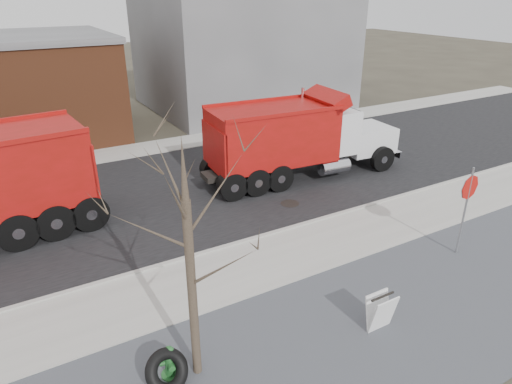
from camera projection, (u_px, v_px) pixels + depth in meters
ground at (265, 269)px, 13.11m from camera, size 120.00×120.00×0.00m
gravel_verge at (344, 344)px, 10.34m from camera, size 60.00×5.00×0.03m
sidewalk at (260, 263)px, 13.30m from camera, size 60.00×2.50×0.06m
curb at (240, 243)px, 14.31m from camera, size 60.00×0.15×0.11m
road at (184, 191)px, 18.09m from camera, size 60.00×9.40×0.02m
far_sidewalk at (141, 149)px, 22.59m from camera, size 60.00×2.00×0.06m
building_grey at (242, 43)px, 29.77m from camera, size 12.00×10.00×8.00m
bare_tree at (188, 235)px, 8.25m from camera, size 3.20×3.20×5.20m
fire_hydrant at (170, 363)px, 9.36m from camera, size 0.44×0.43×0.77m
truck_tire at (167, 371)px, 9.09m from camera, size 1.08×0.97×0.87m
stop_sign at (468, 197)px, 13.07m from camera, size 0.76×0.09×2.80m
sandwich_board at (381, 312)px, 10.59m from camera, size 0.68×0.42×0.94m
dump_truck_red_a at (296, 136)px, 18.72m from camera, size 8.78×2.98×3.52m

